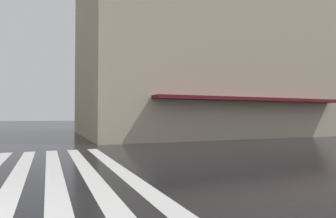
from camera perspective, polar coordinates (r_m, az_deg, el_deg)
name	(u,v)px	position (r m, az deg, el deg)	size (l,w,h in m)	color
zebra_crossing	(36,176)	(9.70, -24.27, -11.77)	(13.00, 5.50, 0.01)	silver
haussmann_block_corner	(199,36)	(31.05, 6.10, 14.00)	(17.76, 22.95, 20.42)	tan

